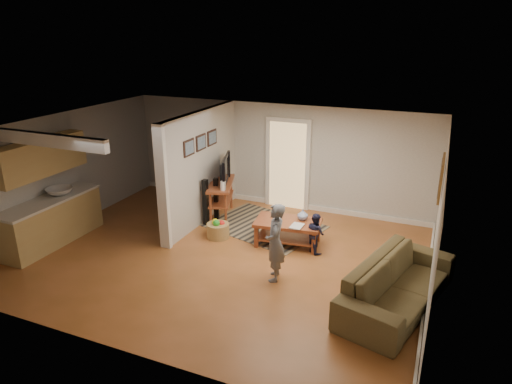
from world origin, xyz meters
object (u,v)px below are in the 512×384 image
sofa (396,305)px  toddler (315,252)px  coffee_table (289,226)px  speaker_right (216,200)px  tv_console (222,186)px  child (275,278)px  speaker_left (206,202)px  toy_basket (218,230)px

sofa → toddler: size_ratio=3.18×
coffee_table → speaker_right: bearing=164.6°
tv_console → speaker_right: 0.34m
child → toddler: 1.31m
tv_console → toddler: 2.73m
sofa → speaker_left: size_ratio=2.43×
coffee_table → tv_console: 2.06m
speaker_right → child: (2.13, -1.92, -0.50)m
coffee_table → toy_basket: bearing=-169.3°
sofa → coffee_table: (-2.29, 1.41, 0.40)m
tv_console → speaker_left: bearing=-123.6°
tv_console → toy_basket: size_ratio=3.02×
speaker_left → sofa: bearing=-16.1°
tv_console → speaker_left: (-0.13, -0.53, -0.23)m
tv_console → speaker_right: size_ratio=1.42×
sofa → child: bearing=104.9°
sofa → toy_basket: bearing=88.6°
tv_console → coffee_table: bearing=-41.3°
speaker_right → toddler: (2.50, -0.66, -0.50)m
coffee_table → toy_basket: coffee_table is taller
sofa → speaker_right: bearing=80.7°
toy_basket → speaker_left: bearing=138.1°
speaker_left → child: (2.23, -1.61, -0.53)m
sofa → child: (-2.07, 0.02, 0.00)m
tv_console → child: size_ratio=1.02×
tv_console → toy_basket: 1.25m
tv_console → toy_basket: (0.42, -1.02, -0.59)m
tv_console → toddler: (2.47, -0.88, -0.76)m
speaker_left → speaker_right: 0.33m
speaker_left → toddler: (2.60, -0.35, -0.53)m
speaker_right → child: size_ratio=0.72×
coffee_table → speaker_right: size_ratio=1.38×
toy_basket → toddler: (2.05, 0.14, -0.17)m
coffee_table → speaker_left: bearing=173.9°
child → toddler: size_ratio=1.73×
coffee_table → child: bearing=-81.0°
toy_basket → child: (1.69, -1.11, -0.17)m
sofa → speaker_right: (-4.20, 1.94, 0.50)m
child → toddler: child is taller
speaker_left → toy_basket: (0.55, -0.49, -0.36)m
toddler → tv_console: bearing=21.0°
toy_basket → toddler: bearing=4.0°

